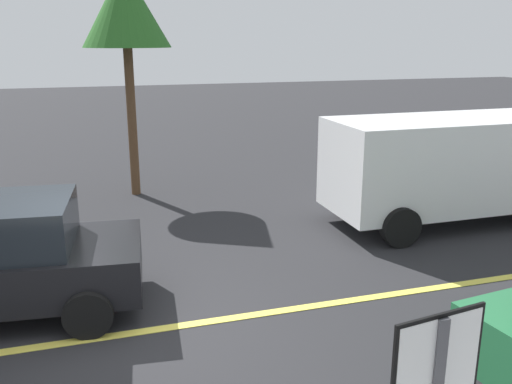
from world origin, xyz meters
TOP-DOWN VIEW (x-y plane):
  - ground_plane at (0.00, 0.00)m, footprint 80.00×80.00m
  - lane_marking_centre at (3.00, 0.00)m, footprint 28.00×0.16m
  - white_van at (6.85, 2.77)m, footprint 5.20×2.26m
  - tree_left_verge at (0.71, 6.90)m, footprint 2.04×2.04m

SIDE VIEW (x-z plane):
  - ground_plane at x=0.00m, z-range 0.00..0.00m
  - lane_marking_centre at x=3.00m, z-range 0.00..0.01m
  - white_van at x=6.85m, z-range 0.17..2.37m
  - tree_left_verge at x=0.71m, z-range 1.71..7.06m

